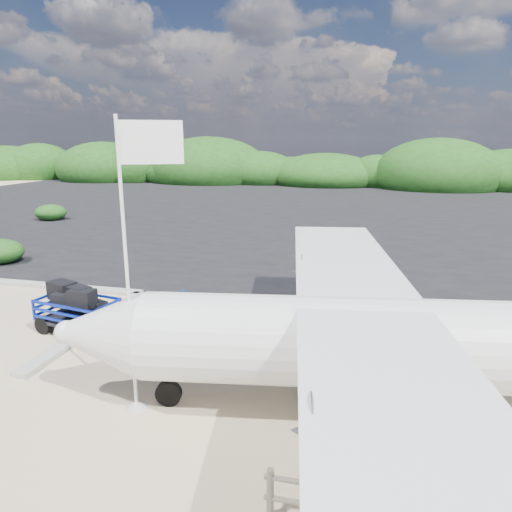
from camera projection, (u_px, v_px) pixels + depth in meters
The scene contains 9 objects.
ground at pixel (203, 363), 13.05m from camera, with size 160.00×160.00×0.00m, color beige.
asphalt_apron at pixel (316, 210), 41.33m from camera, with size 90.00×50.00×0.04m, color #B2B2B2, non-canonical shape.
vegetation_band at pixel (335, 185), 64.89m from camera, with size 124.00×8.00×4.40m, color #B2B2B2, non-canonical shape.
baggage_cart at pixel (80, 332), 15.17m from camera, with size 2.78×1.59×1.39m, color #0A22A3, non-canonical shape.
flagpole at pixel (137, 408), 10.88m from camera, with size 1.34×0.56×6.71m, color white, non-canonical shape.
signboard at pixel (369, 378), 12.25m from camera, with size 1.68×0.16×1.38m, color #583519, non-canonical shape.
crew_a at pixel (184, 311), 14.95m from camera, with size 0.55×0.36×1.51m, color #132247.
crew_b at pixel (316, 326), 13.71m from camera, with size 0.75×0.58×1.54m, color #132247.
aircraft_large at pixel (465, 220), 36.19m from camera, with size 18.07×18.07×5.42m, color #B2B2B2, non-canonical shape.
Camera 1 is at (4.24, -11.21, 6.20)m, focal length 32.00 mm.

